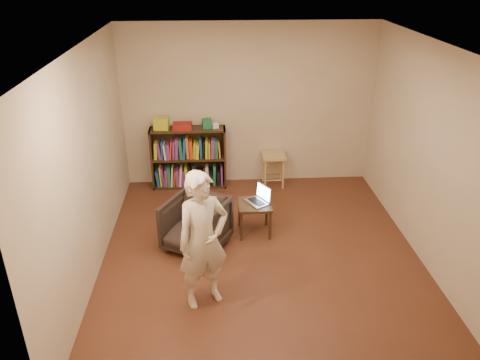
{
  "coord_description": "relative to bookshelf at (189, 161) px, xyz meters",
  "views": [
    {
      "loc": [
        -0.57,
        -4.94,
        3.47
      ],
      "look_at": [
        -0.25,
        0.35,
        0.91
      ],
      "focal_mm": 35.0,
      "sensor_mm": 36.0,
      "label": 1
    }
  ],
  "objects": [
    {
      "name": "floor",
      "position": [
        0.98,
        -2.09,
        -0.44
      ],
      "size": [
        4.5,
        4.5,
        0.0
      ],
      "primitive_type": "plane",
      "color": "#4D2918",
      "rests_on": "ground"
    },
    {
      "name": "ceiling",
      "position": [
        0.98,
        -2.09,
        2.16
      ],
      "size": [
        4.5,
        4.5,
        0.0
      ],
      "primitive_type": "plane",
      "color": "silver",
      "rests_on": "wall_back"
    },
    {
      "name": "wall_back",
      "position": [
        0.98,
        0.16,
        0.86
      ],
      "size": [
        4.0,
        0.0,
        4.0
      ],
      "primitive_type": "plane",
      "rotation": [
        1.57,
        0.0,
        0.0
      ],
      "color": "beige",
      "rests_on": "floor"
    },
    {
      "name": "wall_left",
      "position": [
        -1.02,
        -2.09,
        0.86
      ],
      "size": [
        0.0,
        4.5,
        4.5
      ],
      "primitive_type": "plane",
      "rotation": [
        1.57,
        0.0,
        1.57
      ],
      "color": "beige",
      "rests_on": "floor"
    },
    {
      "name": "wall_right",
      "position": [
        2.98,
        -2.09,
        0.86
      ],
      "size": [
        0.0,
        4.5,
        4.5
      ],
      "primitive_type": "plane",
      "rotation": [
        1.57,
        0.0,
        -1.57
      ],
      "color": "beige",
      "rests_on": "floor"
    },
    {
      "name": "bookshelf",
      "position": [
        0.0,
        0.0,
        0.0
      ],
      "size": [
        1.2,
        0.3,
        1.0
      ],
      "color": "black",
      "rests_on": "floor"
    },
    {
      "name": "box_yellow",
      "position": [
        -0.4,
        -0.02,
        0.65
      ],
      "size": [
        0.24,
        0.18,
        0.19
      ],
      "primitive_type": "cube",
      "rotation": [
        0.0,
        0.0,
        -0.06
      ],
      "color": "gold",
      "rests_on": "bookshelf"
    },
    {
      "name": "red_cloth",
      "position": [
        -0.07,
        -0.04,
        0.61
      ],
      "size": [
        0.29,
        0.22,
        0.1
      ],
      "primitive_type": "cube",
      "rotation": [
        0.0,
        0.0,
        -0.01
      ],
      "color": "#9C2C13",
      "rests_on": "bookshelf"
    },
    {
      "name": "box_green",
      "position": [
        0.31,
        0.01,
        0.63
      ],
      "size": [
        0.16,
        0.16,
        0.14
      ],
      "primitive_type": "cube",
      "rotation": [
        0.0,
        0.0,
        0.14
      ],
      "color": "#1C6C42",
      "rests_on": "bookshelf"
    },
    {
      "name": "box_white",
      "position": [
        0.44,
        -0.0,
        0.6
      ],
      "size": [
        0.11,
        0.11,
        0.07
      ],
      "primitive_type": "cube",
      "rotation": [
        0.0,
        0.0,
        0.2
      ],
      "color": "silver",
      "rests_on": "bookshelf"
    },
    {
      "name": "stool",
      "position": [
        1.38,
        -0.06,
        -0.0
      ],
      "size": [
        0.37,
        0.37,
        0.54
      ],
      "color": "tan",
      "rests_on": "floor"
    },
    {
      "name": "armchair",
      "position": [
        0.16,
        -1.84,
        -0.1
      ],
      "size": [
        0.98,
        0.99,
        0.68
      ],
      "primitive_type": "imported",
      "rotation": [
        0.0,
        0.0,
        -0.49
      ],
      "color": "black",
      "rests_on": "floor"
    },
    {
      "name": "side_table",
      "position": [
        0.94,
        -1.53,
        -0.06
      ],
      "size": [
        0.44,
        0.44,
        0.45
      ],
      "color": "black",
      "rests_on": "floor"
    },
    {
      "name": "laptop",
      "position": [
        1.01,
        -1.49,
        0.07
      ],
      "size": [
        0.37,
        0.39,
        0.23
      ],
      "rotation": [
        0.0,
        0.0,
        -1.03
      ],
      "color": "#B4B5B9",
      "rests_on": "side_table"
    },
    {
      "name": "person",
      "position": [
        0.27,
        -2.91,
        0.34
      ],
      "size": [
        0.67,
        0.58,
        1.56
      ],
      "primitive_type": "imported",
      "rotation": [
        0.0,
        0.0,
        0.44
      ],
      "color": "beige",
      "rests_on": "floor"
    }
  ]
}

